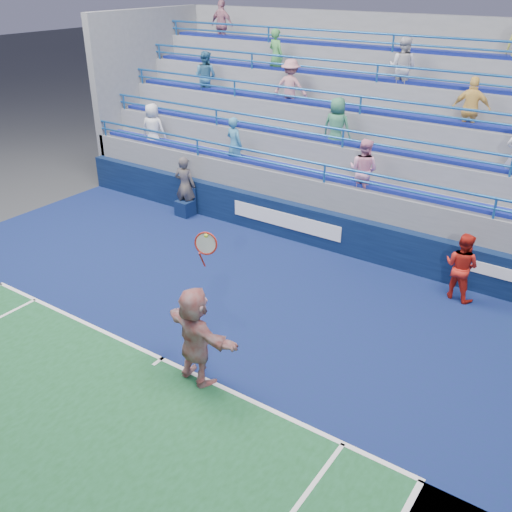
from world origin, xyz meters
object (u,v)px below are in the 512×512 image
Objects in this scene: tennis_player at (196,336)px; ball_girl at (461,266)px; line_judge at (185,186)px; judge_chair at (186,207)px.

ball_girl is at bearing 61.69° from tennis_player.
line_judge is at bearing 132.16° from tennis_player.
tennis_player is 8.41m from line_judge.
ball_girl is (3.18, 5.91, -0.16)m from tennis_player.
line_judge is at bearing 121.98° from judge_chair.
tennis_player reaches higher than line_judge.
judge_chair is at bearing 132.31° from tennis_player.
line_judge is (-0.06, 0.10, 0.67)m from judge_chair.
line_judge is 8.84m from ball_girl.
judge_chair is at bearing 109.57° from line_judge.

